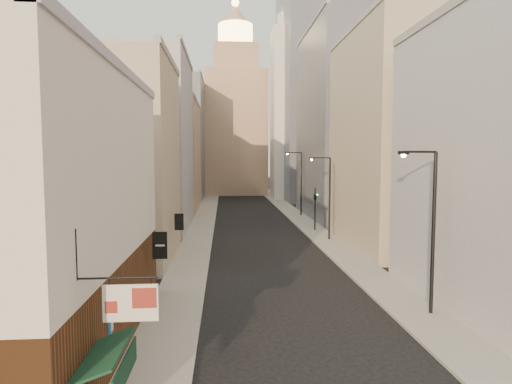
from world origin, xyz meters
The scene contains 16 objects.
sidewalk_left centered at (-6.50, 55.00, 0.07)m, with size 3.00×140.00×0.15m, color gray.
sidewalk_right centered at (6.50, 55.00, 0.07)m, with size 3.00×140.00×0.15m, color gray.
near_building_left centered at (-10.99, 9.00, 6.02)m, with size 8.30×23.04×12.30m.
left_bldg_beige centered at (-12.00, 26.00, 8.00)m, with size 8.00×12.00×16.00m, color tan.
left_bldg_grey centered at (-12.00, 42.00, 10.00)m, with size 8.00×16.00×20.00m, color gray.
left_bldg_tan centered at (-12.00, 60.00, 8.50)m, with size 8.00×18.00×17.00m, color tan.
left_bldg_wingrid centered at (-12.00, 80.00, 12.00)m, with size 8.00×20.00×24.00m, color gray.
right_bldg_beige centered at (12.00, 30.00, 10.00)m, with size 8.00×16.00×20.00m, color tan.
right_bldg_wingrid centered at (12.00, 50.00, 13.00)m, with size 8.00×20.00×26.00m, color gray.
highrise centered at (18.00, 78.00, 25.66)m, with size 21.00×23.00×51.20m.
clock_tower centered at (-1.00, 92.00, 17.63)m, with size 14.00×14.00×44.90m.
white_tower centered at (10.00, 78.00, 18.61)m, with size 8.00×8.00×41.50m.
streetlamp_near centered at (6.94, 11.98, 4.99)m, with size 2.27×0.64×8.74m.
streetlamp_mid centered at (6.62, 32.90, 4.82)m, with size 2.22×0.31×8.45m.
streetlamp_far centered at (7.07, 51.48, 5.26)m, with size 2.42×0.32×9.22m.
traffic_light_right centered at (6.56, 38.44, 3.82)m, with size 0.64×0.62×5.00m.
Camera 1 is at (-3.75, -9.38, 8.36)m, focal length 30.00 mm.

